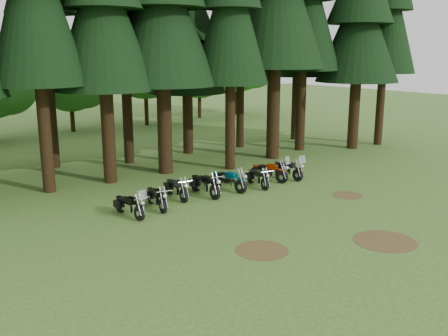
{
  "coord_description": "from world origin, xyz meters",
  "views": [
    {
      "loc": [
        -13.49,
        -13.7,
        6.54
      ],
      "look_at": [
        0.71,
        5.0,
        1.0
      ],
      "focal_mm": 40.0,
      "sensor_mm": 36.0,
      "label": 1
    }
  ],
  "objects_px": {
    "motorcycle_2": "(177,189)",
    "motorcycle_7": "(288,170)",
    "motorcycle_6": "(269,172)",
    "motorcycle_4": "(228,181)",
    "motorcycle_3": "(205,185)",
    "motorcycle_0": "(130,206)",
    "motorcycle_1": "(156,199)",
    "motorcycle_5": "(258,178)"
  },
  "relations": [
    {
      "from": "motorcycle_0",
      "to": "motorcycle_3",
      "type": "height_order",
      "value": "motorcycle_0"
    },
    {
      "from": "motorcycle_4",
      "to": "motorcycle_6",
      "type": "distance_m",
      "value": 2.73
    },
    {
      "from": "motorcycle_4",
      "to": "motorcycle_6",
      "type": "xyz_separation_m",
      "value": [
        2.73,
        0.11,
        0.01
      ]
    },
    {
      "from": "motorcycle_0",
      "to": "motorcycle_2",
      "type": "bearing_deg",
      "value": 13.91
    },
    {
      "from": "motorcycle_4",
      "to": "motorcycle_7",
      "type": "xyz_separation_m",
      "value": [
        3.9,
        -0.05,
        -0.0
      ]
    },
    {
      "from": "motorcycle_6",
      "to": "motorcycle_7",
      "type": "distance_m",
      "value": 1.18
    },
    {
      "from": "motorcycle_2",
      "to": "motorcycle_3",
      "type": "distance_m",
      "value": 1.35
    },
    {
      "from": "motorcycle_4",
      "to": "motorcycle_2",
      "type": "bearing_deg",
      "value": 162.71
    },
    {
      "from": "motorcycle_4",
      "to": "motorcycle_6",
      "type": "height_order",
      "value": "motorcycle_6"
    },
    {
      "from": "motorcycle_0",
      "to": "motorcycle_3",
      "type": "xyz_separation_m",
      "value": [
        4.15,
        0.63,
        0.04
      ]
    },
    {
      "from": "motorcycle_5",
      "to": "motorcycle_7",
      "type": "bearing_deg",
      "value": 19.38
    },
    {
      "from": "motorcycle_3",
      "to": "motorcycle_7",
      "type": "relative_size",
      "value": 1.06
    },
    {
      "from": "motorcycle_3",
      "to": "motorcycle_6",
      "type": "distance_m",
      "value": 4.12
    },
    {
      "from": "motorcycle_3",
      "to": "motorcycle_5",
      "type": "bearing_deg",
      "value": -4.54
    },
    {
      "from": "motorcycle_1",
      "to": "motorcycle_4",
      "type": "height_order",
      "value": "motorcycle_4"
    },
    {
      "from": "motorcycle_7",
      "to": "motorcycle_6",
      "type": "bearing_deg",
      "value": 172.12
    },
    {
      "from": "motorcycle_5",
      "to": "motorcycle_6",
      "type": "distance_m",
      "value": 1.26
    },
    {
      "from": "motorcycle_3",
      "to": "motorcycle_6",
      "type": "bearing_deg",
      "value": 3.71
    },
    {
      "from": "motorcycle_3",
      "to": "motorcycle_0",
      "type": "bearing_deg",
      "value": -169.75
    },
    {
      "from": "motorcycle_0",
      "to": "motorcycle_7",
      "type": "height_order",
      "value": "motorcycle_7"
    },
    {
      "from": "motorcycle_5",
      "to": "motorcycle_7",
      "type": "distance_m",
      "value": 2.36
    },
    {
      "from": "motorcycle_3",
      "to": "motorcycle_6",
      "type": "relative_size",
      "value": 1.04
    },
    {
      "from": "motorcycle_2",
      "to": "motorcycle_6",
      "type": "height_order",
      "value": "motorcycle_6"
    },
    {
      "from": "motorcycle_7",
      "to": "motorcycle_0",
      "type": "bearing_deg",
      "value": -176.17
    },
    {
      "from": "motorcycle_6",
      "to": "motorcycle_4",
      "type": "bearing_deg",
      "value": 166.07
    },
    {
      "from": "motorcycle_1",
      "to": "motorcycle_6",
      "type": "relative_size",
      "value": 0.93
    },
    {
      "from": "motorcycle_1",
      "to": "motorcycle_3",
      "type": "height_order",
      "value": "motorcycle_3"
    },
    {
      "from": "motorcycle_2",
      "to": "motorcycle_7",
      "type": "xyz_separation_m",
      "value": [
        6.58,
        -0.42,
        0.02
      ]
    },
    {
      "from": "motorcycle_3",
      "to": "motorcycle_7",
      "type": "bearing_deg",
      "value": 1.47
    },
    {
      "from": "motorcycle_2",
      "to": "motorcycle_7",
      "type": "distance_m",
      "value": 6.59
    },
    {
      "from": "motorcycle_6",
      "to": "motorcycle_7",
      "type": "height_order",
      "value": "motorcycle_6"
    },
    {
      "from": "motorcycle_6",
      "to": "motorcycle_7",
      "type": "xyz_separation_m",
      "value": [
        1.17,
        -0.16,
        -0.01
      ]
    },
    {
      "from": "motorcycle_1",
      "to": "motorcycle_3",
      "type": "distance_m",
      "value": 2.77
    },
    {
      "from": "motorcycle_2",
      "to": "motorcycle_5",
      "type": "xyz_separation_m",
      "value": [
        4.24,
        -0.72,
        -0.02
      ]
    },
    {
      "from": "motorcycle_4",
      "to": "motorcycle_5",
      "type": "relative_size",
      "value": 1.11
    },
    {
      "from": "motorcycle_5",
      "to": "motorcycle_7",
      "type": "height_order",
      "value": "motorcycle_7"
    },
    {
      "from": "motorcycle_2",
      "to": "motorcycle_5",
      "type": "distance_m",
      "value": 4.3
    },
    {
      "from": "motorcycle_7",
      "to": "motorcycle_3",
      "type": "bearing_deg",
      "value": 179.95
    },
    {
      "from": "motorcycle_4",
      "to": "motorcycle_0",
      "type": "bearing_deg",
      "value": 177.33
    },
    {
      "from": "motorcycle_3",
      "to": "motorcycle_4",
      "type": "bearing_deg",
      "value": 3.1
    },
    {
      "from": "motorcycle_3",
      "to": "motorcycle_2",
      "type": "bearing_deg",
      "value": 164.28
    },
    {
      "from": "motorcycle_0",
      "to": "motorcycle_5",
      "type": "relative_size",
      "value": 1.03
    }
  ]
}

